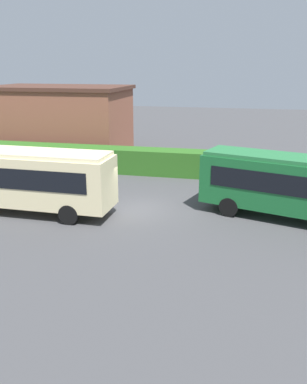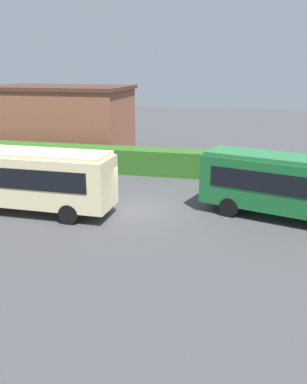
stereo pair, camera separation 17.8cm
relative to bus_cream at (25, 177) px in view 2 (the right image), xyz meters
name	(u,v)px [view 2 (the right image)]	position (x,y,z in m)	size (l,w,h in m)	color
ground_plane	(136,208)	(5.43, 1.82, -1.90)	(113.47, 113.47, 0.00)	#424244
bus_cream	(25,177)	(0.00, 0.00, 0.00)	(9.49, 2.59, 3.31)	beige
bus_green	(291,184)	(13.31, 1.97, -0.04)	(9.03, 4.78, 3.23)	#19602D
person_center	(74,183)	(1.57, 2.52, -0.93)	(0.40, 0.52, 1.83)	maroon
hedge_row	(165,162)	(5.43, 9.42, -1.02)	(68.74, 1.79, 1.75)	#2C611E
depot_building	(62,120)	(-4.91, 14.87, 1.00)	(11.71, 7.16, 5.77)	brown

